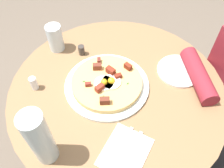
{
  "coord_description": "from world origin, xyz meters",
  "views": [
    {
      "loc": [
        0.44,
        -0.36,
        1.5
      ],
      "look_at": [
        -0.02,
        -0.01,
        0.77
      ],
      "focal_mm": 37.79,
      "sensor_mm": 36.0,
      "label": 1
    }
  ],
  "objects_px": {
    "breakfast_pizza": "(107,82)",
    "pepper_shaker": "(81,50)",
    "pizza_plate": "(107,85)",
    "fork": "(130,154)",
    "dining_table": "(117,111)",
    "knife": "(120,149)",
    "salt_shaker": "(34,83)",
    "bread_plate": "(179,71)",
    "water_glass": "(55,38)",
    "water_bottle": "(40,139)"
  },
  "relations": [
    {
      "from": "bread_plate",
      "to": "salt_shaker",
      "type": "xyz_separation_m",
      "value": [
        -0.29,
        -0.52,
        0.02
      ]
    },
    {
      "from": "bread_plate",
      "to": "fork",
      "type": "xyz_separation_m",
      "value": [
        0.15,
        -0.4,
        0.0
      ]
    },
    {
      "from": "dining_table",
      "to": "pizza_plate",
      "type": "xyz_separation_m",
      "value": [
        -0.03,
        -0.03,
        0.18
      ]
    },
    {
      "from": "knife",
      "to": "salt_shaker",
      "type": "bearing_deg",
      "value": 80.42
    },
    {
      "from": "bread_plate",
      "to": "fork",
      "type": "distance_m",
      "value": 0.43
    },
    {
      "from": "bread_plate",
      "to": "fork",
      "type": "bearing_deg",
      "value": -68.75
    },
    {
      "from": "salt_shaker",
      "to": "pizza_plate",
      "type": "bearing_deg",
      "value": 54.52
    },
    {
      "from": "breakfast_pizza",
      "to": "knife",
      "type": "relative_size",
      "value": 1.56
    },
    {
      "from": "knife",
      "to": "pizza_plate",
      "type": "bearing_deg",
      "value": 38.51
    },
    {
      "from": "dining_table",
      "to": "bread_plate",
      "type": "xyz_separation_m",
      "value": [
        0.09,
        0.26,
        0.18
      ]
    },
    {
      "from": "bread_plate",
      "to": "knife",
      "type": "distance_m",
      "value": 0.43
    },
    {
      "from": "water_bottle",
      "to": "pepper_shaker",
      "type": "xyz_separation_m",
      "value": [
        -0.33,
        0.34,
        -0.1
      ]
    },
    {
      "from": "knife",
      "to": "water_glass",
      "type": "relative_size",
      "value": 1.46
    },
    {
      "from": "pizza_plate",
      "to": "dining_table",
      "type": "bearing_deg",
      "value": 38.2
    },
    {
      "from": "knife",
      "to": "water_glass",
      "type": "height_order",
      "value": "water_glass"
    },
    {
      "from": "dining_table",
      "to": "bread_plate",
      "type": "distance_m",
      "value": 0.33
    },
    {
      "from": "dining_table",
      "to": "pepper_shaker",
      "type": "relative_size",
      "value": 19.16
    },
    {
      "from": "breakfast_pizza",
      "to": "fork",
      "type": "xyz_separation_m",
      "value": [
        0.28,
        -0.11,
        -0.02
      ]
    },
    {
      "from": "dining_table",
      "to": "pepper_shaker",
      "type": "xyz_separation_m",
      "value": [
        -0.25,
        -0.01,
        0.2
      ]
    },
    {
      "from": "pizza_plate",
      "to": "pepper_shaker",
      "type": "bearing_deg",
      "value": 174.68
    },
    {
      "from": "bread_plate",
      "to": "pepper_shaker",
      "type": "height_order",
      "value": "pepper_shaker"
    },
    {
      "from": "fork",
      "to": "bread_plate",
      "type": "bearing_deg",
      "value": -3.22
    },
    {
      "from": "breakfast_pizza",
      "to": "pizza_plate",
      "type": "bearing_deg",
      "value": 175.81
    },
    {
      "from": "dining_table",
      "to": "pizza_plate",
      "type": "height_order",
      "value": "pizza_plate"
    },
    {
      "from": "pizza_plate",
      "to": "knife",
      "type": "height_order",
      "value": "pizza_plate"
    },
    {
      "from": "water_glass",
      "to": "pepper_shaker",
      "type": "distance_m",
      "value": 0.13
    },
    {
      "from": "breakfast_pizza",
      "to": "fork",
      "type": "relative_size",
      "value": 1.56
    },
    {
      "from": "fork",
      "to": "pizza_plate",
      "type": "bearing_deg",
      "value": 43.94
    },
    {
      "from": "dining_table",
      "to": "water_bottle",
      "type": "bearing_deg",
      "value": -77.44
    },
    {
      "from": "breakfast_pizza",
      "to": "water_glass",
      "type": "height_order",
      "value": "water_glass"
    },
    {
      "from": "pizza_plate",
      "to": "fork",
      "type": "height_order",
      "value": "pizza_plate"
    },
    {
      "from": "pizza_plate",
      "to": "water_bottle",
      "type": "xyz_separation_m",
      "value": [
        0.11,
        -0.32,
        0.11
      ]
    },
    {
      "from": "dining_table",
      "to": "breakfast_pizza",
      "type": "xyz_separation_m",
      "value": [
        -0.03,
        -0.03,
        0.2
      ]
    },
    {
      "from": "fork",
      "to": "pepper_shaker",
      "type": "height_order",
      "value": "pepper_shaker"
    },
    {
      "from": "pizza_plate",
      "to": "breakfast_pizza",
      "type": "distance_m",
      "value": 0.02
    },
    {
      "from": "fork",
      "to": "water_glass",
      "type": "distance_m",
      "value": 0.6
    },
    {
      "from": "fork",
      "to": "water_glass",
      "type": "bearing_deg",
      "value": 59.75
    },
    {
      "from": "breakfast_pizza",
      "to": "water_glass",
      "type": "distance_m",
      "value": 0.32
    },
    {
      "from": "salt_shaker",
      "to": "pepper_shaker",
      "type": "bearing_deg",
      "value": 101.32
    },
    {
      "from": "pizza_plate",
      "to": "salt_shaker",
      "type": "distance_m",
      "value": 0.29
    },
    {
      "from": "breakfast_pizza",
      "to": "knife",
      "type": "distance_m",
      "value": 0.27
    },
    {
      "from": "pizza_plate",
      "to": "salt_shaker",
      "type": "xyz_separation_m",
      "value": [
        -0.17,
        -0.23,
        0.02
      ]
    },
    {
      "from": "pizza_plate",
      "to": "knife",
      "type": "xyz_separation_m",
      "value": [
        0.24,
        -0.12,
        0.0
      ]
    },
    {
      "from": "bread_plate",
      "to": "knife",
      "type": "xyz_separation_m",
      "value": [
        0.12,
        -0.41,
        0.0
      ]
    },
    {
      "from": "bread_plate",
      "to": "pizza_plate",
      "type": "bearing_deg",
      "value": -112.9
    },
    {
      "from": "pepper_shaker",
      "to": "bread_plate",
      "type": "bearing_deg",
      "value": 38.34
    },
    {
      "from": "breakfast_pizza",
      "to": "water_bottle",
      "type": "height_order",
      "value": "water_bottle"
    },
    {
      "from": "breakfast_pizza",
      "to": "pepper_shaker",
      "type": "xyz_separation_m",
      "value": [
        -0.22,
        0.02,
        -0.0
      ]
    },
    {
      "from": "knife",
      "to": "breakfast_pizza",
      "type": "bearing_deg",
      "value": 38.48
    },
    {
      "from": "dining_table",
      "to": "water_bottle",
      "type": "relative_size",
      "value": 3.68
    }
  ]
}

